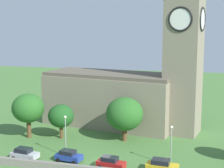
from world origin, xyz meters
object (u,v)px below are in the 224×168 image
at_px(church, 130,86).
at_px(car_silver, 25,154).
at_px(tree_riverside_east, 125,114).
at_px(car_blue, 69,156).
at_px(streetlamp_central, 171,139).
at_px(car_yellow, 162,166).
at_px(streetlamp_west_mid, 65,129).
at_px(car_red, 111,163).
at_px(tree_churchyard, 28,108).
at_px(tree_by_tower, 61,116).

xyz_separation_m(church, car_silver, (-11.85, -22.64, -7.46)).
distance_m(car_silver, tree_riverside_east, 18.90).
relative_size(car_blue, streetlamp_central, 0.70).
relative_size(church, car_silver, 7.55).
distance_m(car_yellow, streetlamp_central, 4.31).
relative_size(car_silver, streetlamp_central, 0.72).
relative_size(streetlamp_west_mid, streetlamp_central, 1.09).
distance_m(church, car_silver, 26.62).
bearing_deg(streetlamp_central, church, 118.39).
height_order(car_blue, car_red, car_red).
distance_m(car_silver, tree_churchyard, 12.31).
bearing_deg(car_red, car_blue, 170.41).
height_order(car_yellow, tree_by_tower, tree_by_tower).
relative_size(church, car_blue, 7.81).
bearing_deg(car_blue, tree_by_tower, 118.28).
bearing_deg(tree_riverside_east, church, 96.76).
bearing_deg(car_silver, streetlamp_central, 8.36).
xyz_separation_m(car_blue, tree_churchyard, (-11.64, 9.31, 4.70)).
xyz_separation_m(car_blue, car_yellow, (14.39, -0.48, 0.08)).
height_order(car_red, streetlamp_central, streetlamp_central).
height_order(streetlamp_west_mid, tree_by_tower, streetlamp_west_mid).
xyz_separation_m(streetlamp_central, tree_riverside_east, (-9.34, 9.85, 0.78)).
distance_m(streetlamp_west_mid, tree_riverside_east, 12.52).
relative_size(car_red, tree_churchyard, 0.53).
xyz_separation_m(church, streetlamp_central, (10.46, -19.36, -4.20)).
xyz_separation_m(car_silver, tree_riverside_east, (12.98, 13.13, 4.04)).
bearing_deg(church, car_yellow, -66.73).
xyz_separation_m(streetlamp_central, tree_churchyard, (-27.02, 7.10, 1.39)).
bearing_deg(car_blue, car_yellow, -1.90).
height_order(car_silver, car_yellow, car_yellow).
distance_m(church, tree_riverside_east, 10.17).
relative_size(streetlamp_central, tree_churchyard, 0.74).
bearing_deg(tree_churchyard, tree_by_tower, 10.92).
distance_m(streetlamp_central, tree_churchyard, 27.97).
distance_m(tree_by_tower, tree_riverside_east, 11.80).
bearing_deg(church, car_blue, -102.83).
relative_size(car_silver, streetlamp_west_mid, 0.66).
bearing_deg(car_yellow, car_blue, 178.10).
bearing_deg(car_yellow, car_red, -174.48).
relative_size(car_red, car_yellow, 0.94).
bearing_deg(car_yellow, church, 113.27).
bearing_deg(car_silver, tree_by_tower, 83.53).
relative_size(streetlamp_central, tree_by_tower, 0.97).
distance_m(streetlamp_west_mid, tree_by_tower, 9.68).
xyz_separation_m(car_silver, streetlamp_central, (22.31, 3.28, 3.26)).
distance_m(car_red, car_yellow, 7.39).
distance_m(car_red, streetlamp_west_mid, 9.49).
xyz_separation_m(tree_by_tower, tree_riverside_east, (11.67, 1.59, 0.78)).
height_order(church, tree_by_tower, church).
bearing_deg(tree_by_tower, car_blue, -61.72).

